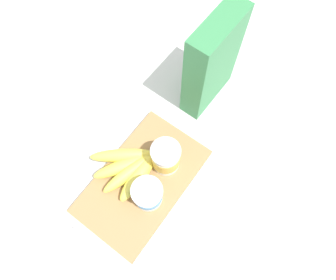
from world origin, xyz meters
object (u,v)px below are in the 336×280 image
(cereal_box, at_px, (212,64))
(yogurt_cup_front, at_px, (166,157))
(yogurt_cup_back, at_px, (148,194))
(banana_bunch, at_px, (129,167))
(cutting_board, at_px, (142,181))
(spoon, at_px, (78,244))

(cereal_box, height_order, yogurt_cup_front, cereal_box)
(yogurt_cup_front, distance_m, yogurt_cup_back, 0.10)
(cereal_box, relative_size, banana_bunch, 1.67)
(cutting_board, relative_size, banana_bunch, 2.00)
(spoon, bearing_deg, cereal_box, 178.34)
(cutting_board, xyz_separation_m, cereal_box, (-0.33, -0.02, 0.14))
(cereal_box, xyz_separation_m, yogurt_cup_front, (0.26, 0.04, -0.08))
(banana_bunch, height_order, spoon, banana_bunch)
(cutting_board, height_order, cereal_box, cereal_box)
(cutting_board, xyz_separation_m, yogurt_cup_front, (-0.07, 0.02, 0.06))
(cereal_box, distance_m, spoon, 0.57)
(yogurt_cup_back, bearing_deg, cereal_box, -170.69)
(banana_bunch, bearing_deg, spoon, 3.25)
(cutting_board, relative_size, spoon, 2.88)
(cutting_board, height_order, yogurt_cup_front, yogurt_cup_front)
(cutting_board, distance_m, spoon, 0.22)
(yogurt_cup_front, bearing_deg, cereal_box, -171.36)
(yogurt_cup_front, bearing_deg, cutting_board, -16.95)
(cutting_board, bearing_deg, yogurt_cup_front, 163.05)
(banana_bunch, bearing_deg, yogurt_cup_front, 136.45)
(cutting_board, bearing_deg, spoon, -8.26)
(banana_bunch, xyz_separation_m, spoon, (0.22, 0.01, -0.03))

